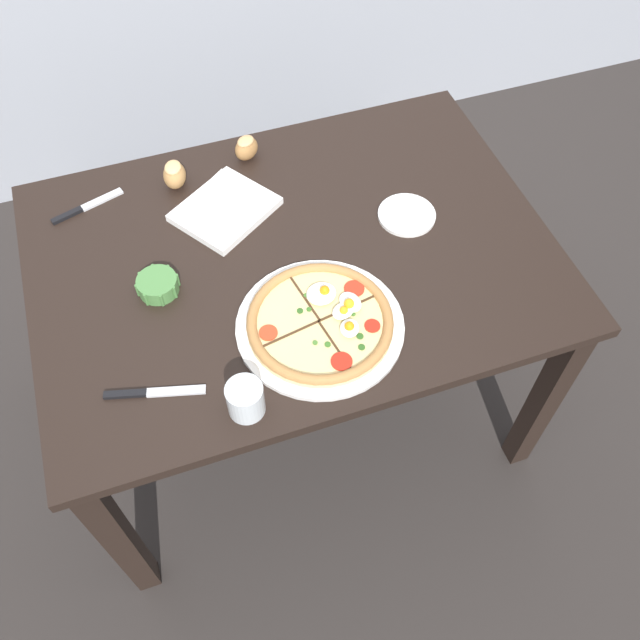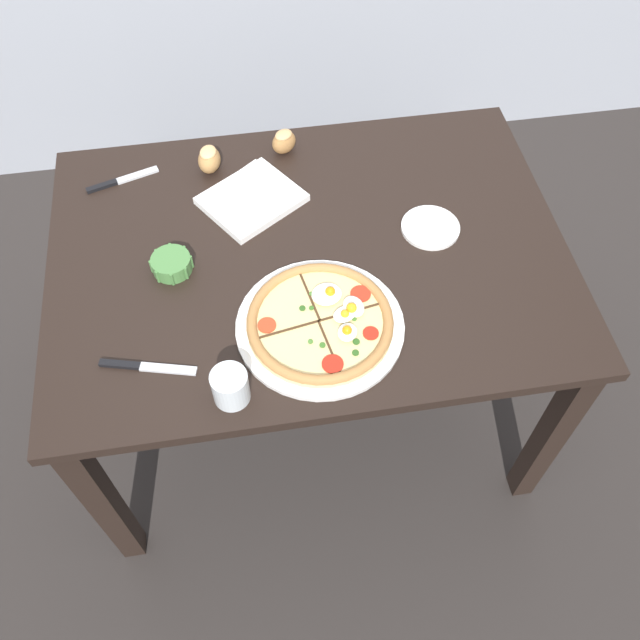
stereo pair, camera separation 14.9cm
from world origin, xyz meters
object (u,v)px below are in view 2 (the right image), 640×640
object	(u,v)px
side_saucer	(430,228)
napkin_folded	(252,197)
bread_piece_near	(284,141)
pizza	(321,323)
bread_piece_mid	(209,159)
dining_table	(309,275)
water_glass	(231,388)
knife_spare	(122,180)
ramekin_bowl	(172,264)
knife_main	(147,367)

from	to	relation	value
side_saucer	napkin_folded	bearing A→B (deg)	159.18
bread_piece_near	side_saucer	bearing A→B (deg)	-46.93
pizza	bread_piece_mid	size ratio (longest dim) A/B	4.17
dining_table	water_glass	world-z (taller)	water_glass
dining_table	napkin_folded	bearing A→B (deg)	123.06
dining_table	knife_spare	size ratio (longest dim) A/B	6.63
pizza	side_saucer	distance (m)	0.41
napkin_folded	knife_spare	bearing A→B (deg)	158.47
ramekin_bowl	water_glass	xyz separation A→B (m)	(0.11, -0.37, 0.01)
knife_main	side_saucer	world-z (taller)	same
napkin_folded	bread_piece_near	world-z (taller)	bread_piece_near
napkin_folded	side_saucer	world-z (taller)	napkin_folded
bread_piece_near	knife_main	world-z (taller)	bread_piece_near
dining_table	ramekin_bowl	bearing A→B (deg)	-178.28
knife_main	side_saucer	size ratio (longest dim) A/B	1.43
knife_main	ramekin_bowl	bearing A→B (deg)	91.22
napkin_folded	knife_spare	size ratio (longest dim) A/B	1.57
napkin_folded	knife_spare	world-z (taller)	napkin_folded
knife_spare	side_saucer	world-z (taller)	same
bread_piece_mid	side_saucer	bearing A→B (deg)	-29.89
pizza	ramekin_bowl	xyz separation A→B (m)	(-0.32, 0.22, 0.00)
pizza	knife_main	distance (m)	0.39
pizza	knife_main	xyz separation A→B (m)	(-0.39, -0.05, -0.01)
napkin_folded	knife_main	distance (m)	0.54
dining_table	knife_spare	distance (m)	0.56
dining_table	ramekin_bowl	xyz separation A→B (m)	(-0.33, -0.01, 0.12)
bread_piece_near	ramekin_bowl	bearing A→B (deg)	-130.12
ramekin_bowl	bread_piece_mid	size ratio (longest dim) A/B	1.12
ramekin_bowl	napkin_folded	distance (m)	0.29
bread_piece_near	side_saucer	xyz separation A→B (m)	(0.32, -0.35, -0.03)
dining_table	knife_main	xyz separation A→B (m)	(-0.39, -0.28, 0.10)
napkin_folded	side_saucer	bearing A→B (deg)	-20.82
bread_piece_near	knife_spare	xyz separation A→B (m)	(-0.44, -0.05, -0.03)
knife_spare	bread_piece_near	bearing A→B (deg)	-11.14
napkin_folded	bread_piece_mid	size ratio (longest dim) A/B	3.29
pizza	side_saucer	world-z (taller)	pizza
napkin_folded	dining_table	bearing A→B (deg)	-56.94
pizza	water_glass	xyz separation A→B (m)	(-0.21, -0.14, 0.02)
napkin_folded	bread_piece_near	size ratio (longest dim) A/B	3.33
pizza	napkin_folded	world-z (taller)	pizza
side_saucer	knife_spare	bearing A→B (deg)	158.87
dining_table	bread_piece_near	world-z (taller)	bread_piece_near
dining_table	napkin_folded	world-z (taller)	napkin_folded
napkin_folded	knife_spare	xyz separation A→B (m)	(-0.33, 0.13, -0.01)
dining_table	bread_piece_mid	bearing A→B (deg)	123.79
bread_piece_near	water_glass	distance (m)	0.77
knife_main	side_saucer	distance (m)	0.77
dining_table	water_glass	size ratio (longest dim) A/B	15.73
ramekin_bowl	napkin_folded	bearing A→B (deg)	42.88
pizza	dining_table	bearing A→B (deg)	88.23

